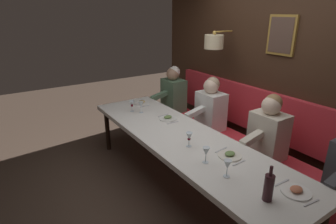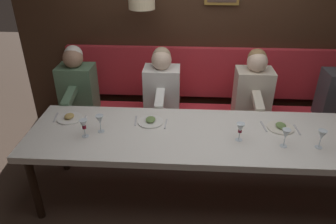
{
  "view_description": "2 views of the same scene",
  "coord_description": "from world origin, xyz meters",
  "px_view_note": "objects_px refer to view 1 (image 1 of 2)",
  "views": [
    {
      "loc": [
        -1.75,
        -2.34,
        2.13
      ],
      "look_at": [
        0.05,
        0.38,
        0.92
      ],
      "focal_mm": 29.36,
      "sensor_mm": 36.0,
      "label": 1
    },
    {
      "loc": [
        -2.4,
        0.24,
        2.27
      ],
      "look_at": [
        0.05,
        0.38,
        0.92
      ],
      "focal_mm": 34.08,
      "sensor_mm": 36.0,
      "label": 2
    }
  ],
  "objects_px": {
    "wine_glass_0": "(132,104)",
    "wine_glass_1": "(227,165)",
    "wine_bottle": "(269,187)",
    "wine_glass_3": "(189,137)",
    "diner_middle": "(211,106)",
    "diner_near": "(269,129)",
    "wine_glass_2": "(141,105)",
    "wine_glass_4": "(206,152)",
    "dining_table": "(182,141)",
    "diner_far": "(173,90)"
  },
  "relations": [
    {
      "from": "wine_glass_0",
      "to": "wine_glass_1",
      "type": "relative_size",
      "value": 1.0
    },
    {
      "from": "wine_bottle",
      "to": "wine_glass_3",
      "type": "bearing_deg",
      "value": 87.88
    },
    {
      "from": "diner_middle",
      "to": "wine_bottle",
      "type": "distance_m",
      "value": 2.05
    },
    {
      "from": "diner_near",
      "to": "wine_glass_3",
      "type": "bearing_deg",
      "value": 163.63
    },
    {
      "from": "diner_near",
      "to": "wine_glass_2",
      "type": "distance_m",
      "value": 1.75
    },
    {
      "from": "wine_glass_1",
      "to": "wine_glass_4",
      "type": "relative_size",
      "value": 1.0
    },
    {
      "from": "dining_table",
      "to": "wine_glass_0",
      "type": "bearing_deg",
      "value": 95.54
    },
    {
      "from": "wine_glass_0",
      "to": "wine_glass_1",
      "type": "distance_m",
      "value": 1.98
    },
    {
      "from": "wine_glass_0",
      "to": "diner_middle",
      "type": "bearing_deg",
      "value": -31.13
    },
    {
      "from": "diner_far",
      "to": "wine_glass_0",
      "type": "distance_m",
      "value": 1.06
    },
    {
      "from": "wine_glass_3",
      "to": "wine_bottle",
      "type": "bearing_deg",
      "value": -92.12
    },
    {
      "from": "wine_glass_0",
      "to": "wine_bottle",
      "type": "distance_m",
      "value": 2.39
    },
    {
      "from": "diner_middle",
      "to": "wine_glass_3",
      "type": "distance_m",
      "value": 1.22
    },
    {
      "from": "wine_glass_1",
      "to": "diner_far",
      "type": "bearing_deg",
      "value": 66.2
    },
    {
      "from": "diner_far",
      "to": "wine_glass_1",
      "type": "height_order",
      "value": "diner_far"
    },
    {
      "from": "wine_glass_1",
      "to": "wine_glass_3",
      "type": "relative_size",
      "value": 1.0
    },
    {
      "from": "dining_table",
      "to": "wine_bottle",
      "type": "height_order",
      "value": "wine_bottle"
    },
    {
      "from": "wine_bottle",
      "to": "diner_middle",
      "type": "bearing_deg",
      "value": 60.66
    },
    {
      "from": "diner_middle",
      "to": "wine_bottle",
      "type": "relative_size",
      "value": 2.64
    },
    {
      "from": "wine_bottle",
      "to": "wine_glass_2",
      "type": "bearing_deg",
      "value": 87.4
    },
    {
      "from": "dining_table",
      "to": "wine_bottle",
      "type": "bearing_deg",
      "value": -95.51
    },
    {
      "from": "diner_near",
      "to": "wine_glass_3",
      "type": "distance_m",
      "value": 1.01
    },
    {
      "from": "dining_table",
      "to": "wine_glass_2",
      "type": "height_order",
      "value": "wine_glass_2"
    },
    {
      "from": "wine_glass_3",
      "to": "wine_glass_4",
      "type": "relative_size",
      "value": 1.0
    },
    {
      "from": "diner_far",
      "to": "wine_bottle",
      "type": "bearing_deg",
      "value": -110.0
    },
    {
      "from": "diner_far",
      "to": "wine_glass_0",
      "type": "relative_size",
      "value": 4.82
    },
    {
      "from": "wine_glass_3",
      "to": "wine_glass_4",
      "type": "xyz_separation_m",
      "value": [
        -0.07,
        -0.36,
        0.0
      ]
    },
    {
      "from": "wine_glass_1",
      "to": "wine_bottle",
      "type": "bearing_deg",
      "value": -85.23
    },
    {
      "from": "diner_far",
      "to": "wine_glass_4",
      "type": "bearing_deg",
      "value": -116.64
    },
    {
      "from": "wine_glass_0",
      "to": "wine_glass_2",
      "type": "bearing_deg",
      "value": -54.37
    },
    {
      "from": "wine_glass_1",
      "to": "wine_glass_0",
      "type": "bearing_deg",
      "value": 88.51
    },
    {
      "from": "wine_glass_2",
      "to": "diner_far",
      "type": "bearing_deg",
      "value": 28.77
    },
    {
      "from": "wine_glass_1",
      "to": "dining_table",
      "type": "bearing_deg",
      "value": 79.84
    },
    {
      "from": "diner_far",
      "to": "wine_glass_0",
      "type": "bearing_deg",
      "value": -159.12
    },
    {
      "from": "wine_glass_1",
      "to": "wine_glass_3",
      "type": "height_order",
      "value": "same"
    },
    {
      "from": "wine_glass_3",
      "to": "wine_bottle",
      "type": "distance_m",
      "value": 1.05
    },
    {
      "from": "diner_near",
      "to": "wine_bottle",
      "type": "height_order",
      "value": "diner_near"
    },
    {
      "from": "wine_glass_2",
      "to": "wine_bottle",
      "type": "distance_m",
      "value": 2.27
    },
    {
      "from": "dining_table",
      "to": "wine_glass_1",
      "type": "height_order",
      "value": "wine_glass_1"
    },
    {
      "from": "wine_glass_2",
      "to": "wine_glass_3",
      "type": "bearing_deg",
      "value": -93.02
    },
    {
      "from": "wine_glass_0",
      "to": "wine_bottle",
      "type": "relative_size",
      "value": 0.55
    },
    {
      "from": "diner_near",
      "to": "wine_glass_2",
      "type": "relative_size",
      "value": 4.82
    },
    {
      "from": "diner_middle",
      "to": "diner_far",
      "type": "bearing_deg",
      "value": 90.0
    },
    {
      "from": "dining_table",
      "to": "wine_bottle",
      "type": "distance_m",
      "value": 1.31
    },
    {
      "from": "wine_glass_0",
      "to": "wine_glass_1",
      "type": "height_order",
      "value": "same"
    },
    {
      "from": "diner_middle",
      "to": "wine_glass_4",
      "type": "relative_size",
      "value": 4.82
    },
    {
      "from": "wine_glass_1",
      "to": "wine_bottle",
      "type": "xyz_separation_m",
      "value": [
        0.03,
        -0.41,
        -0.0
      ]
    },
    {
      "from": "wine_glass_3",
      "to": "wine_bottle",
      "type": "height_order",
      "value": "wine_bottle"
    },
    {
      "from": "wine_glass_4",
      "to": "wine_bottle",
      "type": "bearing_deg",
      "value": -87.27
    },
    {
      "from": "diner_middle",
      "to": "wine_glass_2",
      "type": "relative_size",
      "value": 4.82
    }
  ]
}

